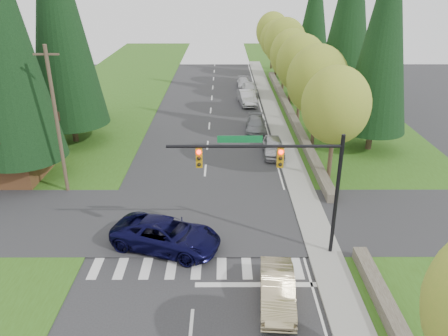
{
  "coord_description": "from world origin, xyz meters",
  "views": [
    {
      "loc": [
        1.38,
        -15.36,
        13.79
      ],
      "look_at": [
        1.44,
        9.6,
        2.8
      ],
      "focal_mm": 35.0,
      "sensor_mm": 36.0,
      "label": 1
    }
  ],
  "objects_px": {
    "parked_car_e": "(244,83)",
    "parked_car_c": "(247,98)",
    "parked_car_d": "(250,89)",
    "parked_car_b": "(256,125)",
    "sedan_champagne": "(277,290)",
    "parked_car_a": "(273,147)",
    "suv_navy": "(166,235)"
  },
  "relations": [
    {
      "from": "parked_car_d",
      "to": "parked_car_e",
      "type": "distance_m",
      "value": 4.08
    },
    {
      "from": "parked_car_a",
      "to": "parked_car_b",
      "type": "relative_size",
      "value": 0.93
    },
    {
      "from": "sedan_champagne",
      "to": "parked_car_a",
      "type": "relative_size",
      "value": 1.03
    },
    {
      "from": "sedan_champagne",
      "to": "parked_car_c",
      "type": "bearing_deg",
      "value": 93.47
    },
    {
      "from": "parked_car_a",
      "to": "sedan_champagne",
      "type": "bearing_deg",
      "value": -93.8
    },
    {
      "from": "parked_car_e",
      "to": "parked_car_c",
      "type": "bearing_deg",
      "value": -91.04
    },
    {
      "from": "parked_car_a",
      "to": "parked_car_c",
      "type": "relative_size",
      "value": 0.86
    },
    {
      "from": "sedan_champagne",
      "to": "suv_navy",
      "type": "relative_size",
      "value": 0.73
    },
    {
      "from": "suv_navy",
      "to": "parked_car_c",
      "type": "height_order",
      "value": "suv_navy"
    },
    {
      "from": "suv_navy",
      "to": "parked_car_c",
      "type": "distance_m",
      "value": 30.11
    },
    {
      "from": "sedan_champagne",
      "to": "parked_car_a",
      "type": "height_order",
      "value": "parked_car_a"
    },
    {
      "from": "parked_car_c",
      "to": "parked_car_e",
      "type": "relative_size",
      "value": 1.17
    },
    {
      "from": "parked_car_c",
      "to": "parked_car_e",
      "type": "bearing_deg",
      "value": 83.26
    },
    {
      "from": "parked_car_d",
      "to": "parked_car_b",
      "type": "bearing_deg",
      "value": -91.42
    },
    {
      "from": "parked_car_b",
      "to": "suv_navy",
      "type": "bearing_deg",
      "value": -103.91
    },
    {
      "from": "parked_car_a",
      "to": "parked_car_e",
      "type": "relative_size",
      "value": 1.01
    },
    {
      "from": "parked_car_b",
      "to": "parked_car_c",
      "type": "distance_m",
      "value": 9.83
    },
    {
      "from": "sedan_champagne",
      "to": "suv_navy",
      "type": "bearing_deg",
      "value": 145.52
    },
    {
      "from": "sedan_champagne",
      "to": "parked_car_d",
      "type": "bearing_deg",
      "value": 92.69
    },
    {
      "from": "parked_car_a",
      "to": "parked_car_e",
      "type": "bearing_deg",
      "value": 95.02
    },
    {
      "from": "suv_navy",
      "to": "parked_car_a",
      "type": "relative_size",
      "value": 1.41
    },
    {
      "from": "parked_car_c",
      "to": "parked_car_a",
      "type": "bearing_deg",
      "value": -91.69
    },
    {
      "from": "parked_car_e",
      "to": "parked_car_a",
      "type": "bearing_deg",
      "value": -87.74
    },
    {
      "from": "parked_car_a",
      "to": "parked_car_d",
      "type": "bearing_deg",
      "value": 94.07
    },
    {
      "from": "sedan_champagne",
      "to": "parked_car_d",
      "type": "height_order",
      "value": "parked_car_d"
    },
    {
      "from": "parked_car_c",
      "to": "parked_car_d",
      "type": "height_order",
      "value": "parked_car_c"
    },
    {
      "from": "parked_car_c",
      "to": "parked_car_d",
      "type": "relative_size",
      "value": 1.09
    },
    {
      "from": "suv_navy",
      "to": "parked_car_d",
      "type": "distance_m",
      "value": 34.58
    },
    {
      "from": "parked_car_b",
      "to": "parked_car_c",
      "type": "bearing_deg",
      "value": 95.76
    },
    {
      "from": "parked_car_b",
      "to": "parked_car_e",
      "type": "height_order",
      "value": "parked_car_b"
    },
    {
      "from": "parked_car_a",
      "to": "parked_car_b",
      "type": "xyz_separation_m",
      "value": [
        -1.06,
        6.02,
        -0.06
      ]
    },
    {
      "from": "sedan_champagne",
      "to": "parked_car_d",
      "type": "xyz_separation_m",
      "value": [
        0.93,
        38.41,
        0.06
      ]
    }
  ]
}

